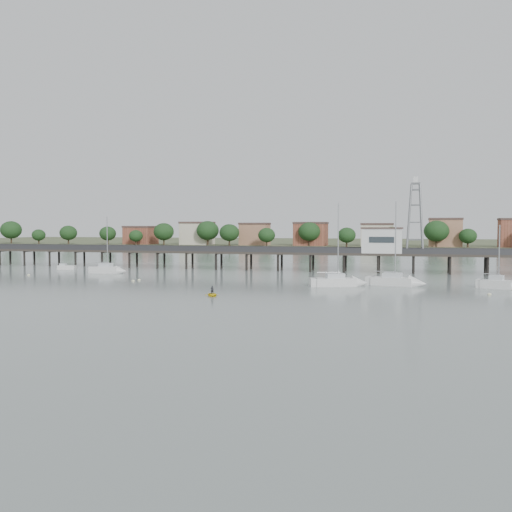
{
  "coord_description": "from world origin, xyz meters",
  "views": [
    {
      "loc": [
        29.88,
        -59.93,
        9.53
      ],
      "look_at": [
        2.9,
        42.0,
        4.0
      ],
      "focal_mm": 40.0,
      "sensor_mm": 36.0,
      "label": 1
    }
  ],
  "objects_px": {
    "pier": "(264,253)",
    "sailboat_c": "(344,282)",
    "lattice_tower": "(415,218)",
    "yellow_dinghy": "(212,296)",
    "sailboat_b": "(111,270)",
    "sailboat_f": "(502,284)",
    "white_tender": "(66,267)",
    "sailboat_d": "(401,282)"
  },
  "relations": [
    {
      "from": "pier",
      "to": "sailboat_c",
      "type": "xyz_separation_m",
      "value": [
        20.28,
        -29.08,
        -3.16
      ]
    },
    {
      "from": "lattice_tower",
      "to": "yellow_dinghy",
      "type": "bearing_deg",
      "value": -120.33
    },
    {
      "from": "sailboat_b",
      "to": "sailboat_f",
      "type": "xyz_separation_m",
      "value": [
        72.03,
        -10.78,
        0.01
      ]
    },
    {
      "from": "sailboat_f",
      "to": "sailboat_b",
      "type": "bearing_deg",
      "value": -167.7
    },
    {
      "from": "sailboat_c",
      "to": "yellow_dinghy",
      "type": "bearing_deg",
      "value": -152.4
    },
    {
      "from": "lattice_tower",
      "to": "white_tender",
      "type": "relative_size",
      "value": 3.84
    },
    {
      "from": "lattice_tower",
      "to": "sailboat_f",
      "type": "relative_size",
      "value": 1.53
    },
    {
      "from": "lattice_tower",
      "to": "yellow_dinghy",
      "type": "xyz_separation_m",
      "value": [
        -27.24,
        -46.56,
        -11.1
      ]
    },
    {
      "from": "pier",
      "to": "white_tender",
      "type": "relative_size",
      "value": 37.15
    },
    {
      "from": "yellow_dinghy",
      "to": "sailboat_f",
      "type": "bearing_deg",
      "value": 1.55
    },
    {
      "from": "sailboat_b",
      "to": "sailboat_d",
      "type": "relative_size",
      "value": 0.85
    },
    {
      "from": "sailboat_c",
      "to": "sailboat_d",
      "type": "xyz_separation_m",
      "value": [
        8.85,
        2.8,
        -0.0
      ]
    },
    {
      "from": "lattice_tower",
      "to": "yellow_dinghy",
      "type": "height_order",
      "value": "lattice_tower"
    },
    {
      "from": "lattice_tower",
      "to": "sailboat_d",
      "type": "xyz_separation_m",
      "value": [
        -2.37,
        -26.28,
        -10.46
      ]
    },
    {
      "from": "sailboat_b",
      "to": "white_tender",
      "type": "distance_m",
      "value": 15.99
    },
    {
      "from": "white_tender",
      "to": "yellow_dinghy",
      "type": "height_order",
      "value": "yellow_dinghy"
    },
    {
      "from": "sailboat_b",
      "to": "sailboat_c",
      "type": "bearing_deg",
      "value": -15.72
    },
    {
      "from": "pier",
      "to": "white_tender",
      "type": "bearing_deg",
      "value": -167.36
    },
    {
      "from": "white_tender",
      "to": "sailboat_f",
      "type": "bearing_deg",
      "value": -23.92
    },
    {
      "from": "pier",
      "to": "sailboat_b",
      "type": "xyz_separation_m",
      "value": [
        -28.07,
        -16.17,
        -3.15
      ]
    },
    {
      "from": "sailboat_f",
      "to": "white_tender",
      "type": "bearing_deg",
      "value": -170.55
    },
    {
      "from": "white_tender",
      "to": "sailboat_d",
      "type": "bearing_deg",
      "value": -25.68
    },
    {
      "from": "sailboat_d",
      "to": "yellow_dinghy",
      "type": "bearing_deg",
      "value": -129.05
    },
    {
      "from": "sailboat_b",
      "to": "sailboat_c",
      "type": "distance_m",
      "value": 50.05
    },
    {
      "from": "sailboat_d",
      "to": "white_tender",
      "type": "bearing_deg",
      "value": 178.64
    },
    {
      "from": "lattice_tower",
      "to": "sailboat_f",
      "type": "bearing_deg",
      "value": -65.18
    },
    {
      "from": "sailboat_f",
      "to": "yellow_dinghy",
      "type": "distance_m",
      "value": 44.29
    },
    {
      "from": "sailboat_c",
      "to": "sailboat_b",
      "type": "bearing_deg",
      "value": 145.16
    },
    {
      "from": "pier",
      "to": "yellow_dinghy",
      "type": "distance_m",
      "value": 46.9
    },
    {
      "from": "pier",
      "to": "sailboat_f",
      "type": "distance_m",
      "value": 51.66
    },
    {
      "from": "lattice_tower",
      "to": "sailboat_b",
      "type": "bearing_deg",
      "value": -164.81
    },
    {
      "from": "sailboat_b",
      "to": "yellow_dinghy",
      "type": "bearing_deg",
      "value": -44.0
    },
    {
      "from": "pier",
      "to": "white_tender",
      "type": "height_order",
      "value": "pier"
    },
    {
      "from": "sailboat_b",
      "to": "sailboat_d",
      "type": "bearing_deg",
      "value": -10.8
    },
    {
      "from": "lattice_tower",
      "to": "sailboat_f",
      "type": "distance_m",
      "value": 31.47
    },
    {
      "from": "lattice_tower",
      "to": "sailboat_b",
      "type": "height_order",
      "value": "lattice_tower"
    },
    {
      "from": "white_tender",
      "to": "sailboat_b",
      "type": "bearing_deg",
      "value": -37.0
    },
    {
      "from": "pier",
      "to": "yellow_dinghy",
      "type": "bearing_deg",
      "value": -84.78
    },
    {
      "from": "sailboat_b",
      "to": "sailboat_f",
      "type": "height_order",
      "value": "sailboat_b"
    },
    {
      "from": "sailboat_f",
      "to": "white_tender",
      "type": "xyz_separation_m",
      "value": [
        -86.59,
        17.39,
        -0.21
      ]
    },
    {
      "from": "pier",
      "to": "yellow_dinghy",
      "type": "height_order",
      "value": "pier"
    },
    {
      "from": "sailboat_c",
      "to": "sailboat_d",
      "type": "bearing_deg",
      "value": -2.33
    }
  ]
}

